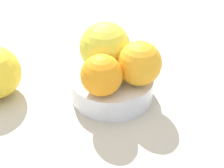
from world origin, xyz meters
TOP-DOWN VIEW (x-y plane):
  - ground_plane at (0.00, 0.00)cm, footprint 110.00×110.00cm
  - fruit_bowl at (0.00, 0.00)cm, footprint 13.49×13.49cm
  - orange_in_bowl_0 at (1.83, 3.97)cm, footprint 6.18×6.18cm
  - orange_in_bowl_1 at (0.92, -2.36)cm, footprint 8.09×8.09cm
  - orange_in_bowl_2 at (-3.95, 1.79)cm, footprint 6.82×6.82cm

SIDE VIEW (x-z plane):
  - ground_plane at x=0.00cm, z-range -2.00..0.00cm
  - fruit_bowl at x=0.00cm, z-range -0.10..3.64cm
  - orange_in_bowl_0 at x=1.83cm, z-range 3.74..9.93cm
  - orange_in_bowl_2 at x=-3.95cm, z-range 3.74..10.56cm
  - orange_in_bowl_1 at x=0.92cm, z-range 3.74..11.83cm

